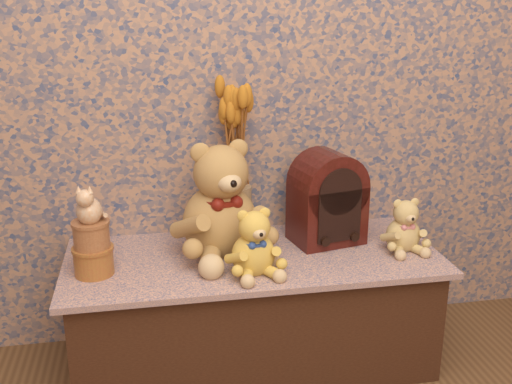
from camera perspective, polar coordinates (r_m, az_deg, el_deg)
display_shelf at (r=2.15m, az=-0.25°, el=-11.04°), size 1.26×0.54×0.42m
teddy_large at (r=2.01m, az=-3.50°, el=-0.14°), size 0.42×0.46×0.42m
teddy_medium at (r=1.88m, az=-0.26°, el=-4.41°), size 0.22×0.24×0.23m
teddy_small at (r=2.12m, az=13.86°, el=-2.79°), size 0.16×0.19×0.20m
cathedral_radio at (r=2.12m, az=6.77°, el=-0.47°), size 0.27×0.22×0.33m
ceramic_vase at (r=2.16m, az=-1.97°, el=-1.94°), size 0.14×0.14×0.19m
dried_stalks at (r=2.07m, az=-2.07°, el=6.64°), size 0.29×0.29×0.46m
biscuit_tin_lower at (r=1.97m, az=-15.14°, el=-6.34°), size 0.14×0.14×0.09m
biscuit_tin_upper at (r=1.93m, az=-15.35°, el=-3.97°), size 0.13×0.13×0.09m
cat_figurine at (r=1.90m, az=-15.62°, el=-0.96°), size 0.11×0.12×0.13m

